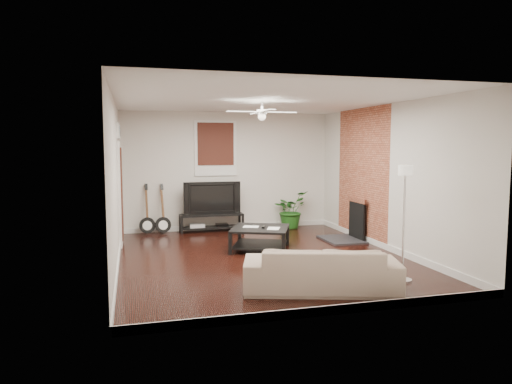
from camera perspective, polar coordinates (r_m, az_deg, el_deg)
room at (r=8.28m, az=0.72°, el=1.46°), size 5.01×6.01×2.81m
brick_accent at (r=10.14m, az=12.82°, el=2.09°), size 0.02×2.20×2.80m
fireplace at (r=10.11m, az=11.25°, el=-3.25°), size 0.80×1.10×0.92m
window_back at (r=11.09m, az=-4.96°, el=5.35°), size 1.00×0.06×1.30m
door_left at (r=9.88m, az=-16.25°, el=1.04°), size 0.08×1.00×2.50m
tv_stand at (r=11.03m, az=-5.46°, el=-3.75°), size 1.48×0.40×0.42m
tv at (r=10.97m, az=-5.50°, el=-0.69°), size 1.33×0.17×0.76m
coffee_table at (r=9.05m, az=0.52°, el=-5.72°), size 1.38×1.38×0.44m
sofa at (r=6.62m, az=7.94°, el=-9.26°), size 2.28×1.41×0.62m
floor_lamp at (r=7.21m, az=17.64°, el=-3.70°), size 0.36×0.36×1.74m
potted_plant at (r=11.40m, az=4.22°, el=-2.19°), size 1.08×1.06×0.90m
guitar_left at (r=10.80m, az=-13.21°, el=-2.05°), size 0.38×0.28×1.17m
guitar_right at (r=10.79m, az=-11.34°, el=-2.02°), size 0.40×0.32×1.17m
ceiling_fan at (r=8.28m, az=0.73°, el=9.76°), size 1.24×1.24×0.32m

